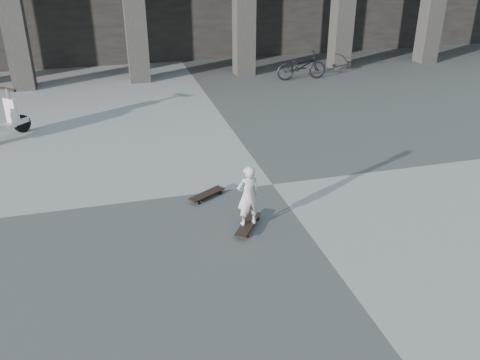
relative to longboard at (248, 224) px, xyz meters
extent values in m
plane|color=#484846|center=(0.91, 1.43, -0.07)|extent=(90.00, 90.00, 0.00)
cube|color=#2C2924|center=(-4.44, 9.93, 1.93)|extent=(0.65, 0.65, 4.00)
cube|color=#2C2924|center=(-0.87, 9.93, 1.93)|extent=(0.65, 0.65, 4.00)
cube|color=#2C2924|center=(2.70, 9.93, 1.93)|extent=(0.65, 0.65, 4.00)
cube|color=#2C2924|center=(6.27, 9.93, 1.93)|extent=(0.65, 0.65, 4.00)
cube|color=#2C2924|center=(9.84, 9.93, 1.93)|extent=(0.65, 0.65, 4.00)
cube|color=black|center=(0.00, 0.00, 0.01)|extent=(0.63, 0.81, 0.02)
cube|color=#B2B2B7|center=(0.16, 0.24, -0.03)|extent=(0.17, 0.13, 0.03)
cube|color=#B2B2B7|center=(-0.16, -0.24, -0.03)|extent=(0.17, 0.13, 0.03)
cylinder|color=black|center=(0.09, 0.29, -0.04)|extent=(0.06, 0.07, 0.06)
cylinder|color=black|center=(0.24, 0.20, -0.04)|extent=(0.06, 0.07, 0.06)
cylinder|color=black|center=(-0.24, -0.20, -0.04)|extent=(0.06, 0.07, 0.06)
cylinder|color=black|center=(-0.09, -0.29, -0.04)|extent=(0.06, 0.07, 0.06)
cube|color=black|center=(-0.44, 1.23, 0.01)|extent=(0.75, 0.56, 0.02)
cube|color=#B2B2B7|center=(-0.21, 1.37, -0.02)|extent=(0.13, 0.17, 0.03)
cube|color=#B2B2B7|center=(-0.67, 1.09, -0.02)|extent=(0.13, 0.17, 0.03)
cylinder|color=black|center=(-0.26, 1.44, -0.03)|extent=(0.07, 0.06, 0.07)
cylinder|color=black|center=(-0.17, 1.29, -0.03)|extent=(0.07, 0.06, 0.07)
cylinder|color=black|center=(-0.72, 1.16, -0.03)|extent=(0.07, 0.06, 0.07)
cylinder|color=black|center=(-0.63, 1.02, -0.03)|extent=(0.07, 0.06, 0.07)
imported|color=#BBB7A8|center=(0.00, 0.00, 0.54)|extent=(0.41, 0.30, 1.04)
cylinder|color=black|center=(-4.08, 5.80, 0.15)|extent=(0.38, 0.38, 0.43)
cube|color=silver|center=(-4.49, 5.39, 0.21)|extent=(0.65, 0.66, 0.08)
cube|color=silver|center=(-4.23, 5.65, 0.53)|extent=(0.34, 0.33, 0.62)
cube|color=silver|center=(-4.08, 5.80, 0.24)|extent=(0.33, 0.34, 0.13)
cylinder|color=#B2B2B7|center=(-4.23, 5.65, 0.92)|extent=(0.14, 0.14, 0.32)
cylinder|color=black|center=(-4.23, 5.65, 1.06)|extent=(0.43, 0.42, 0.06)
sphere|color=white|center=(-4.19, 5.70, 0.80)|extent=(0.13, 0.13, 0.13)
imported|color=black|center=(4.35, 8.73, 0.38)|extent=(1.71, 0.62, 0.89)
camera|label=1|loc=(-2.02, -6.94, 4.33)|focal=38.00mm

